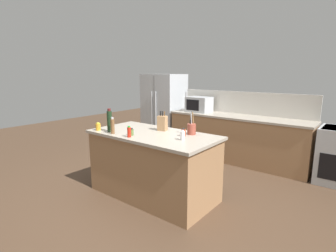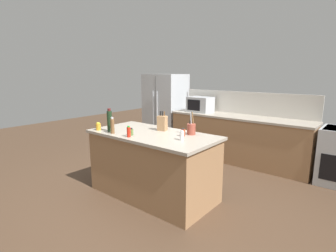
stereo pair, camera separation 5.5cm
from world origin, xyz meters
name	(u,v)px [view 2 (the right image)]	position (x,y,z in m)	size (l,w,h in m)	color
ground_plane	(153,194)	(0.00, 0.00, 0.00)	(14.00, 14.00, 0.00)	#473323
back_counter_run	(237,139)	(0.30, 2.20, 0.47)	(2.86, 0.66, 0.94)	#936B47
wall_backsplash	(245,103)	(0.30, 2.52, 1.17)	(2.82, 0.03, 0.46)	beige
kitchen_island	(153,164)	(0.00, 0.00, 0.47)	(1.87, 0.94, 0.94)	#936B47
refrigerator	(165,110)	(-1.63, 2.25, 0.88)	(0.92, 0.75, 1.75)	#ADB2B7
microwave	(200,104)	(-0.59, 2.20, 1.10)	(0.51, 0.39, 0.33)	#ADB2B7
knife_block	(162,123)	(-0.01, 0.23, 1.05)	(0.15, 0.13, 0.29)	#A87C54
utensil_crock	(191,129)	(0.47, 0.29, 1.02)	(0.12, 0.12, 0.32)	brown
wine_bottle	(110,121)	(-0.56, -0.31, 1.10)	(0.07, 0.07, 0.34)	black
spice_jar_paprika	(183,133)	(0.44, 0.13, 0.99)	(0.06, 0.06, 0.11)	#B73D1E
pepper_grinder	(112,126)	(-0.43, -0.36, 1.05)	(0.06, 0.06, 0.23)	brown
hot_sauce_bottle	(129,132)	(-0.10, -0.36, 1.01)	(0.05, 0.05, 0.15)	red
salt_shaker	(182,136)	(0.56, -0.05, 1.00)	(0.06, 0.06, 0.13)	silver
spice_jar_oregano	(131,132)	(-0.15, -0.27, 0.99)	(0.06, 0.06, 0.10)	#567038
honey_jar	(98,127)	(-0.77, -0.36, 0.99)	(0.07, 0.07, 0.12)	gold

